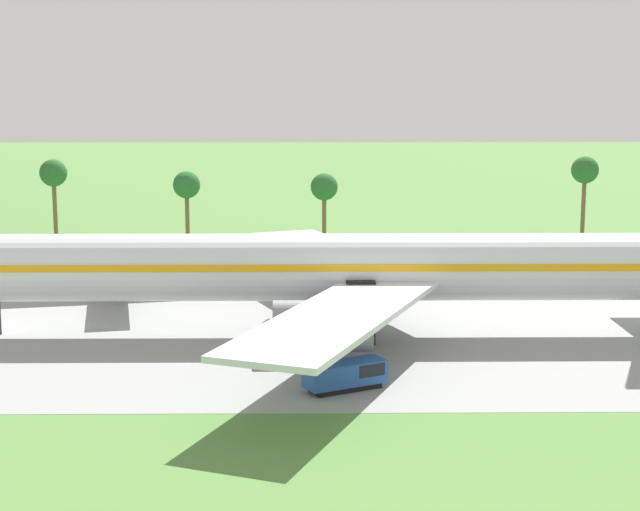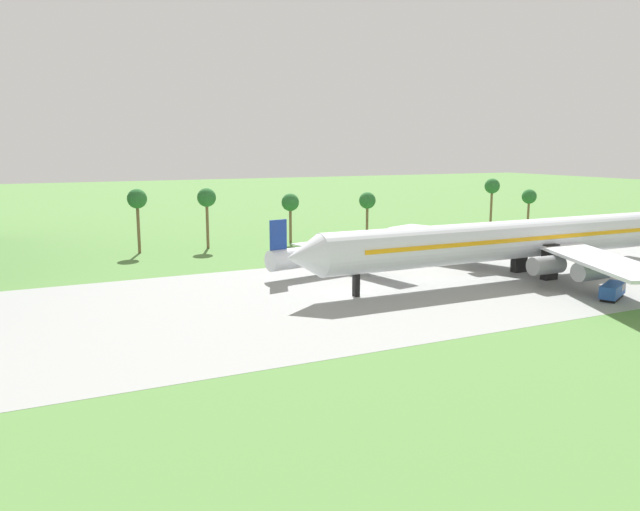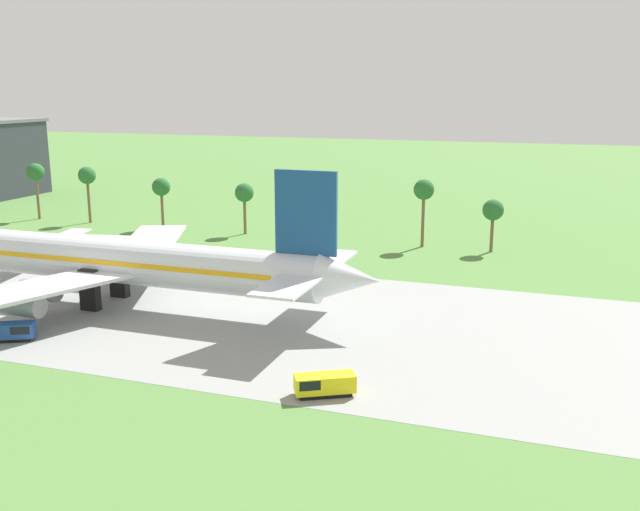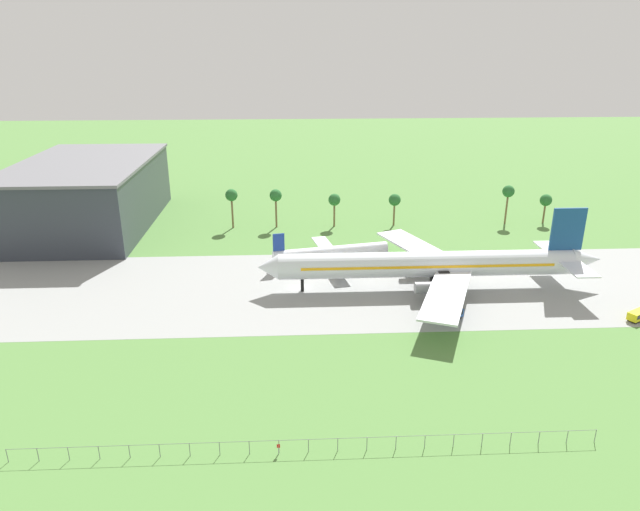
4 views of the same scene
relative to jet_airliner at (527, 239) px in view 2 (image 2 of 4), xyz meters
name	(u,v)px [view 2 (image 2 of 4)]	position (x,y,z in m)	size (l,w,h in m)	color
ground_plane	(349,294)	(-29.63, 1.36, -5.82)	(600.00, 600.00, 0.00)	#517F3D
taxiway_strip	(349,294)	(-29.63, 1.36, -5.81)	(320.00, 44.00, 0.02)	gray
jet_airliner	(527,239)	(0.00, 0.00, 0.00)	(77.58, 55.60, 18.43)	silver
regional_aircraft	(347,252)	(-21.89, 16.40, -2.86)	(29.34, 26.59, 9.00)	silver
baggage_tug	(613,290)	(0.14, -15.50, -4.72)	(6.10, 4.44, 2.00)	black
palm_tree_row	(352,198)	(-4.22, 47.18, 2.88)	(98.50, 3.60, 11.99)	brown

